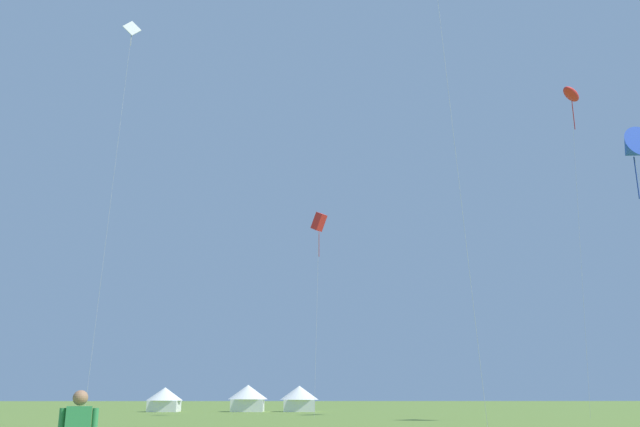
% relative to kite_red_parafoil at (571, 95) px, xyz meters
% --- Properties ---
extents(kite_red_parafoil, '(3.33, 3.35, 28.21)m').
position_rel_kite_red_parafoil_xyz_m(kite_red_parafoil, '(0.00, 0.00, 0.00)').
color(kite_red_parafoil, red).
rests_on(kite_red_parafoil, ground).
extents(kite_red_box, '(1.48, 2.53, 16.98)m').
position_rel_kite_red_parafoil_xyz_m(kite_red_box, '(-22.58, 1.85, -11.57)').
color(kite_red_box, red).
rests_on(kite_red_box, ground).
extents(kite_blue_delta, '(2.60, 3.33, 19.98)m').
position_rel_kite_red_parafoil_xyz_m(kite_blue_delta, '(-0.59, -10.07, -9.05)').
color(kite_blue_delta, blue).
rests_on(kite_blue_delta, ground).
extents(kite_white_diamond, '(1.53, 1.39, 33.35)m').
position_rel_kite_red_parafoil_xyz_m(kite_white_diamond, '(-39.07, -1.73, 3.06)').
color(kite_white_diamond, white).
rests_on(kite_white_diamond, ground).
extents(festival_tent_left, '(3.77, 3.77, 2.45)m').
position_rel_kite_red_parafoil_xyz_m(festival_tent_left, '(-38.14, 18.51, -26.30)').
color(festival_tent_left, white).
rests_on(festival_tent_left, ground).
extents(festival_tent_center, '(4.17, 4.17, 2.71)m').
position_rel_kite_red_parafoil_xyz_m(festival_tent_center, '(-29.49, 18.51, -26.16)').
color(festival_tent_center, white).
rests_on(festival_tent_center, ground).
extents(festival_tent_right, '(4.04, 4.04, 2.63)m').
position_rel_kite_red_parafoil_xyz_m(festival_tent_right, '(-24.11, 18.51, -26.21)').
color(festival_tent_right, white).
rests_on(festival_tent_right, ground).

